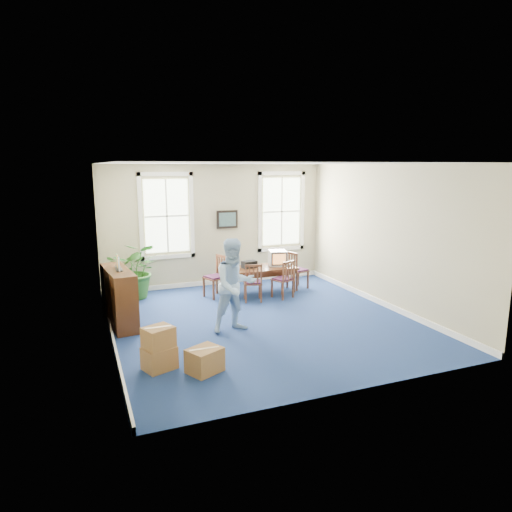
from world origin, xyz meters
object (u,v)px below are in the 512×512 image
object	(u,v)px
potted_plant	(136,270)
cardboard_boxes	(169,343)
credenza	(119,296)
chair_near_left	(253,282)
conference_table	(258,280)
crt_tv	(278,258)
man	(235,286)

from	to	relation	value
potted_plant	cardboard_boxes	world-z (taller)	potted_plant
credenza	potted_plant	size ratio (longest dim) A/B	1.10
chair_near_left	potted_plant	xyz separation A→B (m)	(-2.51, 1.27, 0.23)
conference_table	potted_plant	bearing A→B (deg)	167.64
credenza	cardboard_boxes	distance (m)	2.35
conference_table	chair_near_left	size ratio (longest dim) A/B	2.05
crt_tv	man	distance (m)	3.13
crt_tv	credenza	bearing A→B (deg)	-150.30
conference_table	chair_near_left	world-z (taller)	chair_near_left
potted_plant	crt_tv	bearing A→B (deg)	-9.50
crt_tv	cardboard_boxes	xyz separation A→B (m)	(-3.47, -3.50, -0.48)
chair_near_left	man	bearing A→B (deg)	74.50
chair_near_left	crt_tv	bearing A→B (deg)	-128.65
credenza	cardboard_boxes	bearing A→B (deg)	-82.65
conference_table	potted_plant	size ratio (longest dim) A/B	1.37
credenza	man	bearing A→B (deg)	-36.73
crt_tv	potted_plant	bearing A→B (deg)	-176.85
man	cardboard_boxes	size ratio (longest dim) A/B	1.43
man	cardboard_boxes	distance (m)	1.91
chair_near_left	cardboard_boxes	world-z (taller)	chair_near_left
cardboard_boxes	credenza	bearing A→B (deg)	103.91
potted_plant	cardboard_boxes	distance (m)	4.09
conference_table	crt_tv	bearing A→B (deg)	4.15
conference_table	credenza	xyz separation A→B (m)	(-3.47, -1.19, 0.27)
man	chair_near_left	bearing A→B (deg)	51.21
conference_table	crt_tv	distance (m)	0.76
crt_tv	man	world-z (taller)	man
conference_table	man	xyz separation A→B (m)	(-1.42, -2.38, 0.58)
conference_table	cardboard_boxes	bearing A→B (deg)	-130.28
conference_table	cardboard_boxes	distance (m)	4.52
cardboard_boxes	man	bearing A→B (deg)	36.02
conference_table	chair_near_left	distance (m)	0.77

